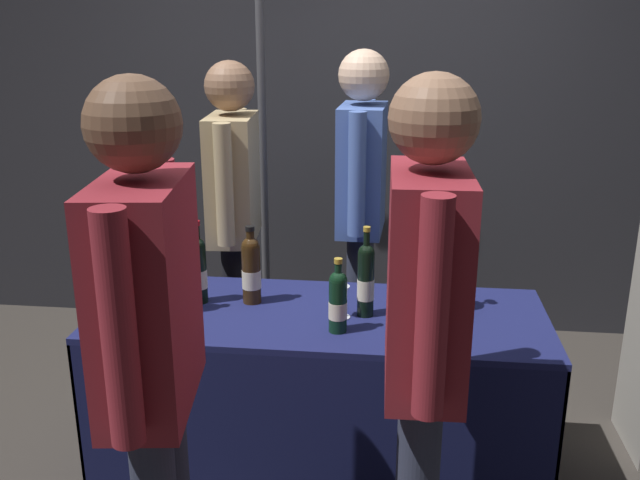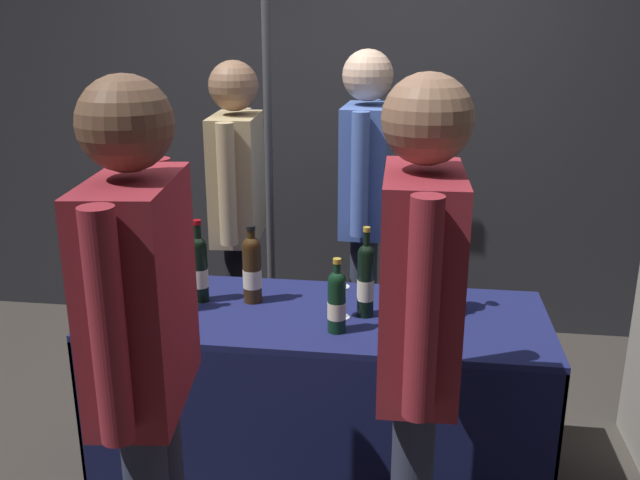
% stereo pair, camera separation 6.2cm
% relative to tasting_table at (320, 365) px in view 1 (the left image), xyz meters
% --- Properties ---
extents(ground_plane, '(12.00, 12.00, 0.00)m').
position_rel_tasting_table_xyz_m(ground_plane, '(0.00, 0.00, -0.52)').
color(ground_plane, '#38332D').
extents(back_partition, '(7.67, 0.12, 2.94)m').
position_rel_tasting_table_xyz_m(back_partition, '(0.00, 1.65, 0.95)').
color(back_partition, '#2D2D33').
rests_on(back_partition, ground_plane).
extents(tasting_table, '(1.78, 0.68, 0.75)m').
position_rel_tasting_table_xyz_m(tasting_table, '(0.00, 0.00, 0.00)').
color(tasting_table, '#191E51').
rests_on(tasting_table, ground_plane).
extents(featured_wine_bottle, '(0.07, 0.07, 0.35)m').
position_rel_tasting_table_xyz_m(featured_wine_bottle, '(-0.50, 0.05, 0.38)').
color(featured_wine_bottle, black).
rests_on(featured_wine_bottle, tasting_table).
extents(display_bottle_0, '(0.07, 0.07, 0.29)m').
position_rel_tasting_table_xyz_m(display_bottle_0, '(0.08, -0.16, 0.35)').
color(display_bottle_0, black).
rests_on(display_bottle_0, tasting_table).
extents(display_bottle_1, '(0.07, 0.07, 0.35)m').
position_rel_tasting_table_xyz_m(display_bottle_1, '(-0.58, -0.06, 0.38)').
color(display_bottle_1, black).
rests_on(display_bottle_1, tasting_table).
extents(display_bottle_2, '(0.08, 0.08, 0.32)m').
position_rel_tasting_table_xyz_m(display_bottle_2, '(-0.29, 0.07, 0.38)').
color(display_bottle_2, '#38230F').
rests_on(display_bottle_2, tasting_table).
extents(display_bottle_3, '(0.07, 0.07, 0.36)m').
position_rel_tasting_table_xyz_m(display_bottle_3, '(0.18, -0.01, 0.38)').
color(display_bottle_3, black).
rests_on(display_bottle_3, tasting_table).
extents(display_bottle_4, '(0.07, 0.07, 0.33)m').
position_rel_tasting_table_xyz_m(display_bottle_4, '(0.41, 0.00, 0.37)').
color(display_bottle_4, black).
rests_on(display_bottle_4, tasting_table).
extents(wine_glass_near_vendor, '(0.07, 0.07, 0.13)m').
position_rel_tasting_table_xyz_m(wine_glass_near_vendor, '(0.09, -0.04, 0.33)').
color(wine_glass_near_vendor, silver).
rests_on(wine_glass_near_vendor, tasting_table).
extents(flower_vase, '(0.10, 0.10, 0.38)m').
position_rel_tasting_table_xyz_m(flower_vase, '(0.51, 0.10, 0.34)').
color(flower_vase, slate).
rests_on(flower_vase, tasting_table).
extents(vendor_presenter, '(0.24, 0.56, 1.73)m').
position_rel_tasting_table_xyz_m(vendor_presenter, '(0.12, 0.77, 0.52)').
color(vendor_presenter, '#2D3347').
rests_on(vendor_presenter, ground_plane).
extents(vendor_assistant, '(0.24, 0.58, 1.68)m').
position_rel_tasting_table_xyz_m(vendor_assistant, '(-0.49, 0.65, 0.49)').
color(vendor_assistant, black).
rests_on(vendor_assistant, ground_plane).
extents(taster_foreground_right, '(0.24, 0.60, 1.73)m').
position_rel_tasting_table_xyz_m(taster_foreground_right, '(0.37, -0.71, 0.53)').
color(taster_foreground_right, '#2D3347').
rests_on(taster_foreground_right, ground_plane).
extents(taster_foreground_left, '(0.26, 0.61, 1.74)m').
position_rel_tasting_table_xyz_m(taster_foreground_left, '(-0.35, -0.90, 0.53)').
color(taster_foreground_left, '#2D3347').
rests_on(taster_foreground_left, ground_plane).
extents(booth_signpost, '(0.60, 0.04, 2.40)m').
position_rel_tasting_table_xyz_m(booth_signpost, '(-0.44, 1.16, 0.94)').
color(booth_signpost, '#47474C').
rests_on(booth_signpost, ground_plane).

